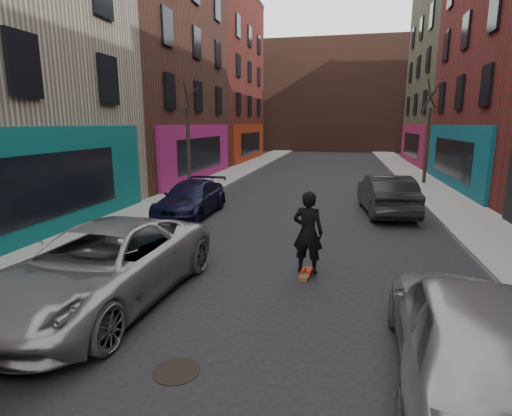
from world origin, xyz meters
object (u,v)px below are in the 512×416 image
at_px(tree_left_far, 188,128).
at_px(manhole, 176,371).
at_px(parked_left_far, 103,265).
at_px(parked_left_end, 191,199).
at_px(parked_right_far, 470,334).
at_px(parked_right_end, 386,194).
at_px(tree_right_far, 429,124).
at_px(skateboarder, 308,232).
at_px(skateboard, 307,274).

bearing_deg(tree_left_far, manhole, -69.34).
relative_size(parked_left_far, parked_left_end, 1.24).
bearing_deg(tree_left_far, parked_right_far, -55.59).
height_order(parked_right_far, parked_right_end, parked_right_far).
xyz_separation_m(tree_right_far, parked_left_far, (-9.40, -18.32, -2.74)).
bearing_deg(manhole, parked_right_far, 6.86).
xyz_separation_m(parked_right_end, skateboarder, (-2.49, -7.46, 0.30)).
xyz_separation_m(parked_left_end, skateboarder, (5.08, -5.55, 0.42)).
relative_size(parked_left_end, skateboard, 5.75).
height_order(tree_left_far, parked_left_end, tree_left_far).
distance_m(parked_left_far, parked_left_end, 7.91).
xyz_separation_m(parked_right_far, skateboard, (-2.49, 3.68, -0.77)).
xyz_separation_m(parked_left_end, skateboard, (5.08, -5.55, -0.62)).
distance_m(parked_left_far, skateboarder, 4.53).
relative_size(tree_right_far, parked_left_end, 1.48).
distance_m(parked_left_far, parked_right_end, 11.65).
bearing_deg(tree_right_far, tree_left_far, -154.18).
relative_size(parked_right_far, skateboard, 6.02).
relative_size(tree_right_far, skateboard, 8.50).
bearing_deg(skateboard, parked_right_end, 80.30).
bearing_deg(parked_right_end, tree_left_far, -21.18).
xyz_separation_m(tree_left_far, skateboarder, (6.91, -10.04, -2.29)).
xyz_separation_m(skateboard, skateboarder, (-0.00, 0.00, 1.04)).
bearing_deg(parked_right_far, tree_right_far, -94.37).
bearing_deg(parked_right_far, skateboard, -51.64).
height_order(parked_left_end, skateboard, parked_left_end).
distance_m(tree_right_far, parked_right_end, 9.49).
bearing_deg(skateboard, parked_left_far, -141.02).
xyz_separation_m(tree_right_far, parked_left_end, (-10.57, -10.50, -2.86)).
distance_m(parked_right_end, skateboarder, 7.88).
bearing_deg(skateboarder, tree_left_far, -46.71).
relative_size(parked_left_end, manhole, 6.57).
xyz_separation_m(parked_right_far, manhole, (-4.04, -0.49, -0.82)).
bearing_deg(parked_left_end, tree_right_far, 44.56).
xyz_separation_m(tree_right_far, parked_right_far, (-3.00, -19.72, -2.71)).
bearing_deg(manhole, parked_left_end, 109.98).
height_order(parked_right_far, manhole, parked_right_far).
xyz_separation_m(tree_left_far, parked_left_far, (3.00, -12.32, -2.59)).
bearing_deg(parked_right_end, parked_right_far, 84.14).
distance_m(tree_left_far, parked_left_far, 12.94).
bearing_deg(parked_left_far, manhole, -35.75).
bearing_deg(tree_right_far, parked_left_far, -117.17).
distance_m(skateboarder, manhole, 4.58).
bearing_deg(parked_right_end, parked_left_end, 8.37).
height_order(parked_right_end, manhole, parked_right_end).
relative_size(skateboard, skateboarder, 0.41).
xyz_separation_m(tree_left_far, parked_right_far, (9.40, -13.72, -2.56)).
bearing_deg(parked_left_end, tree_left_far, 111.89).
bearing_deg(parked_left_end, parked_right_end, 14.00).
xyz_separation_m(skateboarder, manhole, (-1.55, -4.17, -1.08)).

